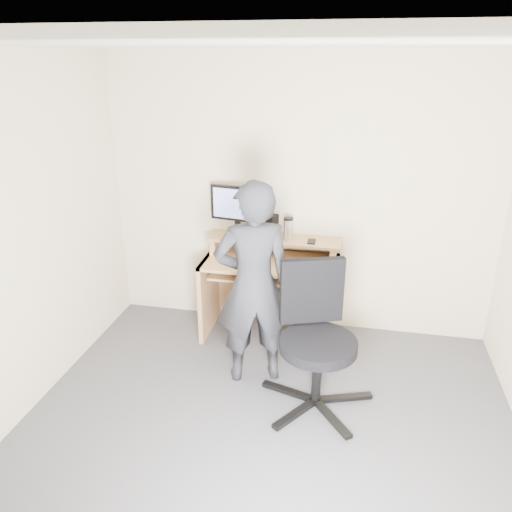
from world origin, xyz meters
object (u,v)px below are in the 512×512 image
(desk, at_px, (272,278))
(office_chair, at_px, (316,332))
(person, at_px, (253,285))

(desk, height_order, office_chair, office_chair)
(office_chair, relative_size, person, 0.65)
(office_chair, distance_m, person, 0.59)
(desk, xyz_separation_m, person, (-0.02, -0.74, 0.27))
(office_chair, height_order, person, person)
(desk, relative_size, office_chair, 1.13)
(desk, xyz_separation_m, office_chair, (0.49, -0.94, 0.03))
(office_chair, bearing_deg, desk, 98.28)
(desk, height_order, person, person)
(desk, distance_m, office_chair, 1.06)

